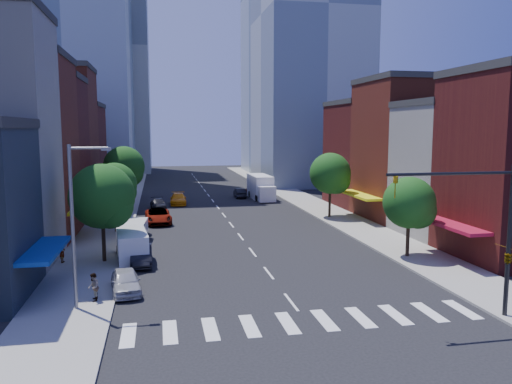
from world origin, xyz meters
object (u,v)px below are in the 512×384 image
at_px(traffic_car_oncoming, 240,193).
at_px(pedestrian_near, 62,252).
at_px(parked_car_front, 126,281).
at_px(traffic_car_far, 252,191).
at_px(box_truck, 261,188).
at_px(pedestrian_far, 93,287).
at_px(parked_car_third, 158,216).
at_px(cargo_van_far, 135,233).
at_px(taxi, 178,199).
at_px(parked_car_rear, 158,204).
at_px(parked_car_second, 141,255).
at_px(cargo_van_near, 132,246).

height_order(traffic_car_oncoming, pedestrian_near, pedestrian_near).
xyz_separation_m(parked_car_front, pedestrian_near, (-5.00, 7.60, 0.22)).
bearing_deg(traffic_car_far, parked_car_front, 62.36).
distance_m(box_truck, pedestrian_far, 44.45).
bearing_deg(parked_car_third, pedestrian_near, -118.30).
bearing_deg(cargo_van_far, traffic_car_oncoming, 67.98).
bearing_deg(pedestrian_far, traffic_car_oncoming, 155.64).
distance_m(taxi, traffic_car_far, 13.83).
height_order(parked_car_front, parked_car_third, parked_car_third).
distance_m(parked_car_third, traffic_car_far, 25.20).
relative_size(parked_car_front, traffic_car_oncoming, 1.01).
xyz_separation_m(taxi, traffic_car_oncoming, (9.14, 5.17, -0.06)).
bearing_deg(traffic_car_oncoming, cargo_van_far, 63.66).
bearing_deg(parked_car_rear, traffic_car_oncoming, 31.30).
bearing_deg(parked_car_front, box_truck, 59.81).
height_order(traffic_car_oncoming, traffic_car_far, traffic_car_oncoming).
relative_size(parked_car_second, cargo_van_near, 0.78).
bearing_deg(parked_car_second, box_truck, 62.87).
bearing_deg(traffic_car_far, parked_car_rear, 30.82).
relative_size(cargo_van_far, traffic_car_far, 1.19).
bearing_deg(parked_car_rear, cargo_van_near, -99.05).
xyz_separation_m(cargo_van_far, taxi, (4.64, 22.25, -0.21)).
relative_size(parked_car_rear, traffic_car_oncoming, 1.08).
height_order(cargo_van_near, pedestrian_near, cargo_van_near).
distance_m(parked_car_rear, box_truck, 15.89).
bearing_deg(traffic_car_oncoming, pedestrian_far, 70.40).
height_order(box_truck, pedestrian_far, box_truck).
height_order(parked_car_rear, pedestrian_near, pedestrian_near).
relative_size(parked_car_rear, taxi, 0.87).
xyz_separation_m(parked_car_second, traffic_car_oncoming, (13.03, 34.70, -0.04)).
bearing_deg(cargo_van_near, parked_car_front, -96.37).
xyz_separation_m(parked_car_front, traffic_car_far, (16.08, 43.56, -0.04)).
xyz_separation_m(cargo_van_far, box_truck, (16.50, 25.38, 0.64)).
bearing_deg(traffic_car_oncoming, traffic_car_far, -131.27).
bearing_deg(parked_car_rear, parked_car_third, -94.47).
distance_m(cargo_van_far, pedestrian_far, 15.27).
relative_size(traffic_car_far, box_truck, 0.46).
relative_size(parked_car_rear, pedestrian_far, 2.72).
relative_size(parked_car_front, taxi, 0.82).
bearing_deg(cargo_van_far, parked_car_front, -85.28).
xyz_separation_m(parked_car_front, parked_car_third, (2.00, 22.66, 0.07)).
relative_size(parked_car_third, parked_car_rear, 1.27).
bearing_deg(cargo_van_far, box_truck, 61.65).
height_order(cargo_van_far, traffic_car_far, cargo_van_far).
xyz_separation_m(parked_car_rear, traffic_car_oncoming, (11.78, 8.49, 0.03)).
relative_size(parked_car_third, traffic_car_far, 1.44).
relative_size(box_truck, pedestrian_near, 5.43).
xyz_separation_m(parked_car_front, box_truck, (16.49, 38.93, 0.89)).
relative_size(parked_car_third, traffic_car_oncoming, 1.37).
height_order(parked_car_front, box_truck, box_truck).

